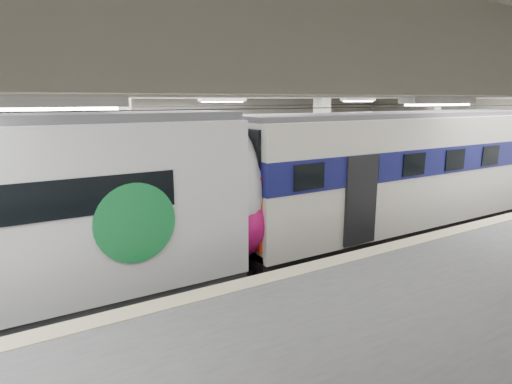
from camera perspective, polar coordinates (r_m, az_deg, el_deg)
station_hall at (r=11.13m, az=4.41°, el=3.31°), size 36.00×24.00×5.75m
modern_emu at (r=11.00m, az=-30.08°, el=-3.52°), size 14.59×3.01×4.67m
older_rer at (r=16.74m, az=18.41°, el=2.70°), size 13.69×3.02×4.51m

